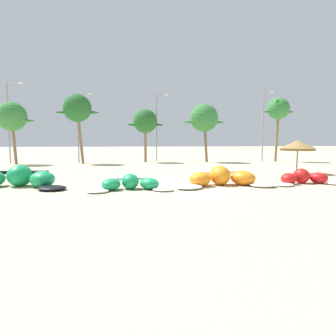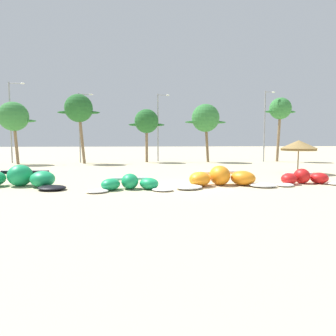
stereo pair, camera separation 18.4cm
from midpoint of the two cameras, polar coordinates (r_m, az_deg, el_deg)
name	(u,v)px [view 2 (the right image)]	position (r m, az deg, el deg)	size (l,w,h in m)	color
ground_plane	(191,186)	(19.66, 4.50, -3.39)	(260.00, 260.00, 0.00)	beige
kite_far_left	(17,179)	(21.38, -26.19, -1.79)	(7.47, 3.93, 1.37)	black
kite_left	(130,184)	(18.25, -6.83, -2.94)	(5.26, 2.52, 0.93)	white
kite_left_of_center	(222,178)	(19.99, 10.25, -1.90)	(6.79, 3.32, 1.28)	white
kite_center	(304,178)	(22.47, 24.34, -1.76)	(5.12, 2.48, 1.02)	white
beach_umbrella_near_van	(299,145)	(29.32, 23.42, 3.90)	(3.13, 3.13, 2.95)	brown
palm_leftmost	(14,117)	(42.19, -26.82, 8.53)	(5.34, 3.56, 7.65)	#7F6647
palm_left	(79,109)	(40.52, -16.23, 10.58)	(5.26, 3.50, 8.73)	#7F6647
palm_left_of_gap	(147,122)	(41.45, -3.91, 8.64)	(4.82, 3.21, 7.13)	#7F6647
palm_center_left	(206,118)	(42.01, 7.16, 9.20)	(5.63, 3.75, 7.85)	brown
palm_center_right	(280,109)	(45.82, 20.38, 10.22)	(4.49, 2.99, 8.86)	#7F6647
lamppost_west	(12,118)	(44.40, -27.11, 8.27)	(2.07, 0.24, 10.37)	gray
lamppost_west_center	(81,124)	(42.24, -15.88, 7.94)	(1.95, 0.24, 9.13)	gray
lamppost_east_center	(159,124)	(43.25, -1.60, 8.23)	(1.73, 0.24, 9.42)	gray
lamppost_east	(265,123)	(44.30, 17.85, 8.04)	(1.49, 0.24, 9.67)	gray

